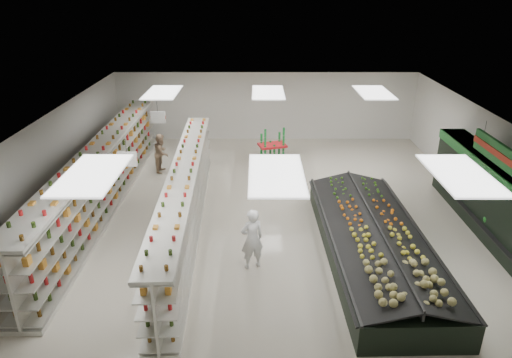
{
  "coord_description": "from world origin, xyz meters",
  "views": [
    {
      "loc": [
        -0.42,
        -13.1,
        6.99
      ],
      "look_at": [
        -0.45,
        0.09,
        1.28
      ],
      "focal_mm": 32.0,
      "sensor_mm": 36.0,
      "label": 1
    }
  ],
  "objects_px": {
    "gondola_left": "(103,180)",
    "soda_endcap": "(272,147)",
    "produce_island": "(374,241)",
    "shopper_main": "(252,239)",
    "shopper_background": "(162,153)",
    "gondola_center": "(186,201)"
  },
  "relations": [
    {
      "from": "gondola_left",
      "to": "shopper_background",
      "type": "bearing_deg",
      "value": 67.02
    },
    {
      "from": "gondola_left",
      "to": "gondola_center",
      "type": "relative_size",
      "value": 1.11
    },
    {
      "from": "shopper_background",
      "to": "shopper_main",
      "type": "bearing_deg",
      "value": -144.46
    },
    {
      "from": "gondola_center",
      "to": "soda_endcap",
      "type": "relative_size",
      "value": 7.89
    },
    {
      "from": "gondola_center",
      "to": "shopper_main",
      "type": "xyz_separation_m",
      "value": [
        2.04,
        -2.21,
        -0.03
      ]
    },
    {
      "from": "soda_endcap",
      "to": "shopper_main",
      "type": "bearing_deg",
      "value": -95.71
    },
    {
      "from": "produce_island",
      "to": "gondola_left",
      "type": "bearing_deg",
      "value": 159.84
    },
    {
      "from": "gondola_left",
      "to": "shopper_background",
      "type": "distance_m",
      "value": 3.45
    },
    {
      "from": "gondola_left",
      "to": "soda_endcap",
      "type": "distance_m",
      "value": 7.12
    },
    {
      "from": "gondola_center",
      "to": "shopper_main",
      "type": "distance_m",
      "value": 3.0
    },
    {
      "from": "gondola_center",
      "to": "shopper_background",
      "type": "distance_m",
      "value": 4.79
    },
    {
      "from": "gondola_center",
      "to": "soda_endcap",
      "type": "bearing_deg",
      "value": 60.91
    },
    {
      "from": "produce_island",
      "to": "soda_endcap",
      "type": "relative_size",
      "value": 5.24
    },
    {
      "from": "produce_island",
      "to": "shopper_background",
      "type": "relative_size",
      "value": 4.76
    },
    {
      "from": "soda_endcap",
      "to": "shopper_background",
      "type": "xyz_separation_m",
      "value": [
        -4.42,
        -1.02,
        0.09
      ]
    },
    {
      "from": "gondola_left",
      "to": "produce_island",
      "type": "xyz_separation_m",
      "value": [
        8.3,
        -3.05,
        -0.48
      ]
    },
    {
      "from": "gondola_center",
      "to": "shopper_background",
      "type": "relative_size",
      "value": 7.16
    },
    {
      "from": "shopper_main",
      "to": "gondola_left",
      "type": "bearing_deg",
      "value": -58.26
    },
    {
      "from": "produce_island",
      "to": "shopper_main",
      "type": "xyz_separation_m",
      "value": [
        -3.33,
        -0.49,
        0.36
      ]
    },
    {
      "from": "produce_island",
      "to": "shopper_main",
      "type": "relative_size",
      "value": 4.32
    },
    {
      "from": "gondola_left",
      "to": "shopper_main",
      "type": "xyz_separation_m",
      "value": [
        4.98,
        -3.53,
        -0.13
      ]
    },
    {
      "from": "gondola_left",
      "to": "shopper_main",
      "type": "height_order",
      "value": "gondola_left"
    }
  ]
}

